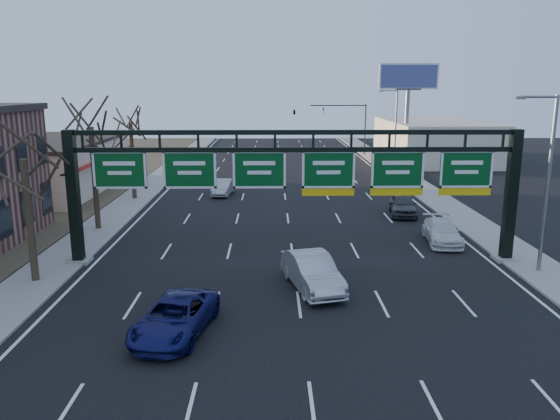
{
  "coord_description": "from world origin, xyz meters",
  "views": [
    {
      "loc": [
        -1.21,
        -20.55,
        9.42
      ],
      "look_at": [
        -0.76,
        6.69,
        3.2
      ],
      "focal_mm": 35.0,
      "sensor_mm": 36.0,
      "label": 1
    }
  ],
  "objects_px": {
    "sign_gantry": "(297,178)",
    "car_blue_suv": "(175,317)",
    "car_silver_sedan": "(312,272)",
    "car_white_wagon": "(442,232)"
  },
  "relations": [
    {
      "from": "sign_gantry",
      "to": "car_silver_sedan",
      "type": "distance_m",
      "value": 5.62
    },
    {
      "from": "sign_gantry",
      "to": "car_blue_suv",
      "type": "height_order",
      "value": "sign_gantry"
    },
    {
      "from": "car_blue_suv",
      "to": "car_white_wagon",
      "type": "bearing_deg",
      "value": 52.24
    },
    {
      "from": "sign_gantry",
      "to": "car_white_wagon",
      "type": "relative_size",
      "value": 5.21
    },
    {
      "from": "car_silver_sedan",
      "to": "sign_gantry",
      "type": "bearing_deg",
      "value": 83.27
    },
    {
      "from": "car_blue_suv",
      "to": "car_white_wagon",
      "type": "relative_size",
      "value": 1.07
    },
    {
      "from": "car_blue_suv",
      "to": "car_white_wagon",
      "type": "height_order",
      "value": "car_blue_suv"
    },
    {
      "from": "car_silver_sedan",
      "to": "car_white_wagon",
      "type": "distance_m",
      "value": 11.48
    },
    {
      "from": "sign_gantry",
      "to": "car_white_wagon",
      "type": "xyz_separation_m",
      "value": [
        9.1,
        3.54,
        -3.94
      ]
    },
    {
      "from": "sign_gantry",
      "to": "car_silver_sedan",
      "type": "relative_size",
      "value": 4.84
    }
  ]
}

